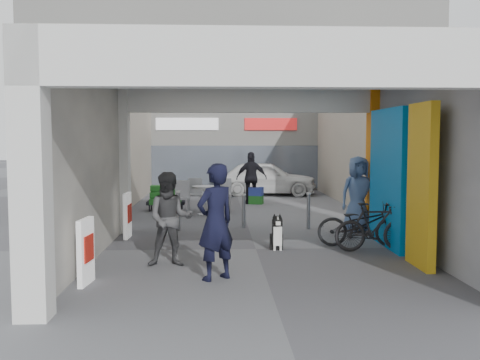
{
  "coord_description": "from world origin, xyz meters",
  "views": [
    {
      "loc": [
        -0.77,
        -10.47,
        2.2
      ],
      "look_at": [
        -0.27,
        1.0,
        1.3
      ],
      "focal_mm": 40.0,
      "sensor_mm": 36.0,
      "label": 1
    }
  ],
  "objects_px": {
    "produce_stand": "(166,201)",
    "man_elderly": "(358,194)",
    "man_crates": "(252,178)",
    "cafe_set": "(201,201)",
    "bicycle_rear": "(375,227)",
    "man_back_turned": "(170,219)",
    "man_with_dog": "(216,222)",
    "bicycle_front": "(361,224)",
    "border_collie": "(277,235)",
    "white_van": "(265,178)"
  },
  "relations": [
    {
      "from": "produce_stand",
      "to": "man_elderly",
      "type": "relative_size",
      "value": 0.64
    },
    {
      "from": "man_elderly",
      "to": "man_crates",
      "type": "relative_size",
      "value": 1.02
    },
    {
      "from": "man_crates",
      "to": "produce_stand",
      "type": "bearing_deg",
      "value": 31.17
    },
    {
      "from": "cafe_set",
      "to": "bicycle_rear",
      "type": "relative_size",
      "value": 1.03
    },
    {
      "from": "produce_stand",
      "to": "bicycle_rear",
      "type": "height_order",
      "value": "bicycle_rear"
    },
    {
      "from": "man_crates",
      "to": "man_back_turned",
      "type": "bearing_deg",
      "value": 79.34
    },
    {
      "from": "man_with_dog",
      "to": "man_elderly",
      "type": "xyz_separation_m",
      "value": [
        3.34,
        4.16,
        -0.02
      ]
    },
    {
      "from": "bicycle_front",
      "to": "man_with_dog",
      "type": "bearing_deg",
      "value": 135.26
    },
    {
      "from": "border_collie",
      "to": "man_with_dog",
      "type": "distance_m",
      "value": 2.62
    },
    {
      "from": "man_back_turned",
      "to": "white_van",
      "type": "bearing_deg",
      "value": 74.39
    },
    {
      "from": "produce_stand",
      "to": "border_collie",
      "type": "distance_m",
      "value": 6.5
    },
    {
      "from": "man_with_dog",
      "to": "bicycle_rear",
      "type": "height_order",
      "value": "man_with_dog"
    },
    {
      "from": "cafe_set",
      "to": "bicycle_front",
      "type": "distance_m",
      "value": 6.09
    },
    {
      "from": "cafe_set",
      "to": "border_collie",
      "type": "relative_size",
      "value": 2.29
    },
    {
      "from": "border_collie",
      "to": "bicycle_rear",
      "type": "xyz_separation_m",
      "value": [
        1.88,
        -0.26,
        0.19
      ]
    },
    {
      "from": "produce_stand",
      "to": "man_crates",
      "type": "distance_m",
      "value": 3.17
    },
    {
      "from": "bicycle_rear",
      "to": "bicycle_front",
      "type": "bearing_deg",
      "value": 14.27
    },
    {
      "from": "cafe_set",
      "to": "man_back_turned",
      "type": "bearing_deg",
      "value": -93.05
    },
    {
      "from": "produce_stand",
      "to": "bicycle_front",
      "type": "distance_m",
      "value": 7.25
    },
    {
      "from": "man_back_turned",
      "to": "bicycle_rear",
      "type": "bearing_deg",
      "value": 12.47
    },
    {
      "from": "man_with_dog",
      "to": "man_back_turned",
      "type": "distance_m",
      "value": 1.23
    },
    {
      "from": "produce_stand",
      "to": "man_with_dog",
      "type": "distance_m",
      "value": 8.29
    },
    {
      "from": "man_back_turned",
      "to": "bicycle_front",
      "type": "relative_size",
      "value": 0.93
    },
    {
      "from": "man_with_dog",
      "to": "white_van",
      "type": "bearing_deg",
      "value": -134.35
    },
    {
      "from": "man_elderly",
      "to": "bicycle_rear",
      "type": "height_order",
      "value": "man_elderly"
    },
    {
      "from": "bicycle_front",
      "to": "white_van",
      "type": "distance_m",
      "value": 10.07
    },
    {
      "from": "man_with_dog",
      "to": "man_crates",
      "type": "distance_m",
      "value": 9.71
    },
    {
      "from": "bicycle_rear",
      "to": "white_van",
      "type": "relative_size",
      "value": 0.41
    },
    {
      "from": "man_with_dog",
      "to": "bicycle_rear",
      "type": "distance_m",
      "value": 3.7
    },
    {
      "from": "cafe_set",
      "to": "bicycle_front",
      "type": "height_order",
      "value": "cafe_set"
    },
    {
      "from": "man_back_turned",
      "to": "bicycle_rear",
      "type": "xyz_separation_m",
      "value": [
        3.88,
        1.03,
        -0.33
      ]
    },
    {
      "from": "man_with_dog",
      "to": "man_elderly",
      "type": "relative_size",
      "value": 1.02
    },
    {
      "from": "bicycle_rear",
      "to": "cafe_set",
      "type": "bearing_deg",
      "value": 29.16
    },
    {
      "from": "cafe_set",
      "to": "bicycle_rear",
      "type": "distance_m",
      "value": 6.55
    },
    {
      "from": "border_collie",
      "to": "bicycle_front",
      "type": "bearing_deg",
      "value": 12.34
    },
    {
      "from": "bicycle_front",
      "to": "cafe_set",
      "type": "bearing_deg",
      "value": 39.54
    },
    {
      "from": "man_with_dog",
      "to": "white_van",
      "type": "relative_size",
      "value": 0.47
    },
    {
      "from": "produce_stand",
      "to": "man_elderly",
      "type": "distance_m",
      "value": 6.32
    },
    {
      "from": "man_back_turned",
      "to": "bicycle_front",
      "type": "bearing_deg",
      "value": 19.28
    },
    {
      "from": "man_with_dog",
      "to": "man_elderly",
      "type": "height_order",
      "value": "man_with_dog"
    },
    {
      "from": "man_crates",
      "to": "white_van",
      "type": "distance_m",
      "value": 2.91
    },
    {
      "from": "bicycle_front",
      "to": "man_back_turned",
      "type": "bearing_deg",
      "value": 117.47
    },
    {
      "from": "produce_stand",
      "to": "white_van",
      "type": "height_order",
      "value": "white_van"
    },
    {
      "from": "cafe_set",
      "to": "bicycle_front",
      "type": "bearing_deg",
      "value": -56.24
    },
    {
      "from": "man_elderly",
      "to": "bicycle_front",
      "type": "xyz_separation_m",
      "value": [
        -0.39,
        -1.73,
        -0.43
      ]
    },
    {
      "from": "border_collie",
      "to": "man_back_turned",
      "type": "bearing_deg",
      "value": -140.9
    },
    {
      "from": "border_collie",
      "to": "man_back_turned",
      "type": "distance_m",
      "value": 2.44
    },
    {
      "from": "man_elderly",
      "to": "bicycle_rear",
      "type": "distance_m",
      "value": 2.23
    },
    {
      "from": "cafe_set",
      "to": "man_back_turned",
      "type": "distance_m",
      "value": 6.57
    },
    {
      "from": "man_back_turned",
      "to": "bicycle_front",
      "type": "xyz_separation_m",
      "value": [
        3.73,
        1.49,
        -0.35
      ]
    }
  ]
}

